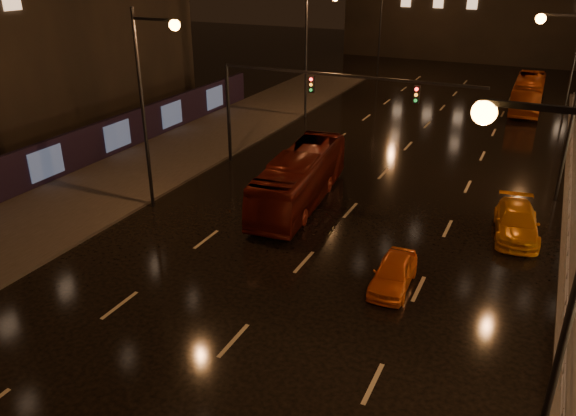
{
  "coord_description": "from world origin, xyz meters",
  "views": [
    {
      "loc": [
        8.44,
        -9.44,
        12.11
      ],
      "look_at": [
        -0.69,
        9.85,
        2.5
      ],
      "focal_mm": 35.0,
      "sensor_mm": 36.0,
      "label": 1
    }
  ],
  "objects_px": {
    "bus_red": "(300,178)",
    "bus_curb": "(528,93)",
    "taxi_near": "(393,273)",
    "taxi_far": "(517,222)"
  },
  "relations": [
    {
      "from": "taxi_far",
      "to": "taxi_near",
      "type": "bearing_deg",
      "value": -127.65
    },
    {
      "from": "taxi_near",
      "to": "taxi_far",
      "type": "distance_m",
      "value": 7.96
    },
    {
      "from": "bus_red",
      "to": "bus_curb",
      "type": "relative_size",
      "value": 1.03
    },
    {
      "from": "bus_red",
      "to": "bus_curb",
      "type": "distance_m",
      "value": 28.4
    },
    {
      "from": "bus_red",
      "to": "taxi_near",
      "type": "xyz_separation_m",
      "value": [
        6.82,
        -6.09,
        -0.78
      ]
    },
    {
      "from": "bus_red",
      "to": "bus_curb",
      "type": "bearing_deg",
      "value": 64.58
    },
    {
      "from": "bus_red",
      "to": "taxi_far",
      "type": "height_order",
      "value": "bus_red"
    },
    {
      "from": "bus_red",
      "to": "taxi_near",
      "type": "height_order",
      "value": "bus_red"
    },
    {
      "from": "bus_red",
      "to": "taxi_near",
      "type": "distance_m",
      "value": 9.18
    },
    {
      "from": "bus_curb",
      "to": "taxi_near",
      "type": "xyz_separation_m",
      "value": [
        -2.59,
        -32.89,
        -0.74
      ]
    }
  ]
}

